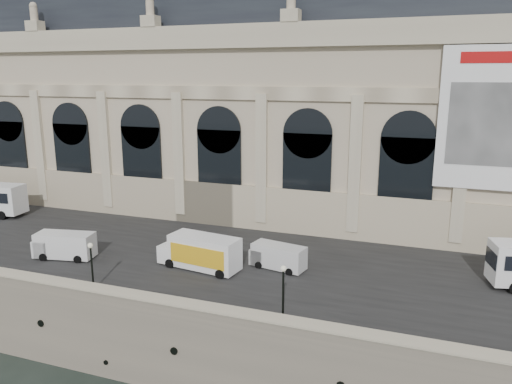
# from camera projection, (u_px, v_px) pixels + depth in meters

# --- Properties ---
(quay) EXTENTS (160.00, 70.00, 6.00)m
(quay) POSITION_uv_depth(u_px,v_px,m) (286.00, 223.00, 68.60)
(quay) COLOR gray
(quay) RESTS_ON ground
(street) EXTENTS (160.00, 24.00, 0.06)m
(street) POSITION_uv_depth(u_px,v_px,m) (225.00, 252.00, 48.68)
(street) COLOR #2D2D2D
(street) RESTS_ON quay
(parapet) EXTENTS (160.00, 1.40, 1.21)m
(parapet) POSITION_uv_depth(u_px,v_px,m) (152.00, 304.00, 36.28)
(parapet) COLOR gray
(parapet) RESTS_ON quay
(museum) EXTENTS (69.00, 18.70, 29.10)m
(museum) POSITION_uv_depth(u_px,v_px,m) (233.00, 100.00, 62.95)
(museum) COLOR beige
(museum) RESTS_ON quay
(van_b) EXTENTS (5.87, 3.13, 2.48)m
(van_b) POSITION_uv_depth(u_px,v_px,m) (62.00, 245.00, 46.85)
(van_b) COLOR white
(van_b) RESTS_ON quay
(van_c) EXTENTS (5.24, 2.79, 2.21)m
(van_c) POSITION_uv_depth(u_px,v_px,m) (276.00, 256.00, 44.44)
(van_c) COLOR silver
(van_c) RESTS_ON quay
(box_truck) EXTENTS (7.86, 3.54, 3.07)m
(box_truck) POSITION_uv_depth(u_px,v_px,m) (200.00, 252.00, 44.26)
(box_truck) COLOR white
(box_truck) RESTS_ON quay
(lamp_left) EXTENTS (0.41, 0.41, 4.03)m
(lamp_left) POSITION_uv_depth(u_px,v_px,m) (92.00, 267.00, 39.58)
(lamp_left) COLOR black
(lamp_left) RESTS_ON quay
(lamp_right) EXTENTS (0.42, 0.42, 4.10)m
(lamp_right) POSITION_uv_depth(u_px,v_px,m) (283.00, 293.00, 34.78)
(lamp_right) COLOR black
(lamp_right) RESTS_ON quay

